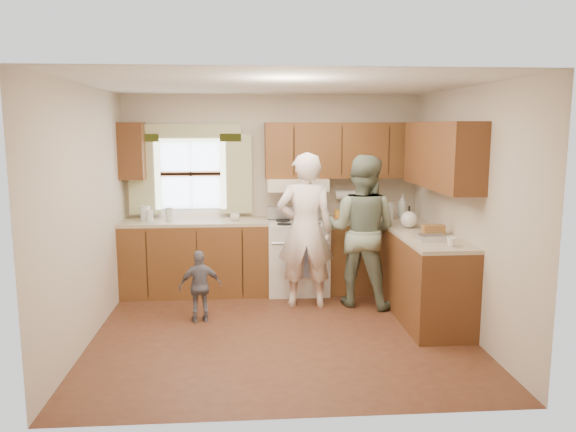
{
  "coord_description": "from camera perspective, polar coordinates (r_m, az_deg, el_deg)",
  "views": [
    {
      "loc": [
        -0.35,
        -5.53,
        2.11
      ],
      "look_at": [
        0.1,
        0.4,
        1.15
      ],
      "focal_mm": 35.0,
      "sensor_mm": 36.0,
      "label": 1
    }
  ],
  "objects": [
    {
      "name": "room",
      "position": [
        5.61,
        -0.71,
        0.35
      ],
      "size": [
        3.8,
        3.8,
        3.8
      ],
      "color": "#4A2517",
      "rests_on": "ground"
    },
    {
      "name": "woman_left",
      "position": [
        6.53,
        1.78,
        -1.47
      ],
      "size": [
        0.68,
        0.47,
        1.81
      ],
      "primitive_type": "imported",
      "rotation": [
        0.0,
        0.0,
        3.08
      ],
      "color": "white",
      "rests_on": "ground"
    },
    {
      "name": "child",
      "position": [
        6.18,
        -8.89,
        -7.07
      ],
      "size": [
        0.49,
        0.28,
        0.79
      ],
      "primitive_type": "imported",
      "rotation": [
        0.0,
        0.0,
        3.33
      ],
      "color": "slate",
      "rests_on": "ground"
    },
    {
      "name": "kitchen_fixtures",
      "position": [
        6.79,
        3.9,
        -1.64
      ],
      "size": [
        3.8,
        2.25,
        2.15
      ],
      "color": "#411E0E",
      "rests_on": "ground"
    },
    {
      "name": "woman_right",
      "position": [
        6.63,
        7.48,
        -1.51
      ],
      "size": [
        1.08,
        0.99,
        1.78
      ],
      "primitive_type": "imported",
      "rotation": [
        0.0,
        0.0,
        2.67
      ],
      "color": "#2D4932",
      "rests_on": "ground"
    },
    {
      "name": "stove",
      "position": [
        7.18,
        0.97,
        -4.06
      ],
      "size": [
        0.76,
        0.67,
        1.07
      ],
      "color": "silver",
      "rests_on": "ground"
    }
  ]
}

